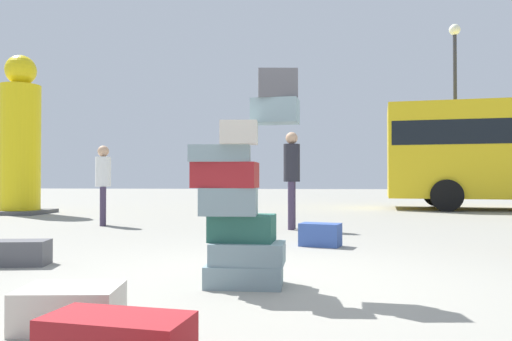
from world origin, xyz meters
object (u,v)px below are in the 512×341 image
at_px(suitcase_navy_foreground_near, 320,235).
at_px(suitcase_cream_right_side, 70,307).
at_px(person_passerby_in_red, 292,171).
at_px(suitcase_tower, 242,203).
at_px(suitcase_charcoal_left_side, 13,253).
at_px(person_bearded_onlooker, 103,178).
at_px(yellow_dummy_statue, 20,143).
at_px(lamp_post, 455,87).
at_px(suitcase_maroon_behind_tower, 117,341).

xyz_separation_m(suitcase_navy_foreground_near, suitcase_cream_right_side, (-1.67, -3.90, -0.03)).
bearing_deg(person_passerby_in_red, suitcase_tower, 0.90).
xyz_separation_m(suitcase_charcoal_left_side, person_bearded_onlooker, (-0.86, 4.43, 0.80)).
bearing_deg(suitcase_charcoal_left_side, yellow_dummy_statue, 111.56).
distance_m(suitcase_tower, suitcase_charcoal_left_side, 2.73).
relative_size(yellow_dummy_statue, lamp_post, 0.70).
height_order(suitcase_maroon_behind_tower, person_bearded_onlooker, person_bearded_onlooker).
relative_size(suitcase_charcoal_left_side, person_passerby_in_red, 0.40).
bearing_deg(suitcase_tower, person_passerby_in_red, 86.32).
bearing_deg(suitcase_tower, suitcase_maroon_behind_tower, -101.40).
bearing_deg(yellow_dummy_statue, person_passerby_in_red, -24.63).
bearing_deg(suitcase_navy_foreground_near, person_passerby_in_red, 118.41).
relative_size(suitcase_maroon_behind_tower, suitcase_navy_foreground_near, 1.32).
height_order(suitcase_charcoal_left_side, person_bearded_onlooker, person_bearded_onlooker).
relative_size(suitcase_maroon_behind_tower, suitcase_charcoal_left_side, 1.00).
bearing_deg(suitcase_navy_foreground_near, suitcase_cream_right_side, -95.91).
xyz_separation_m(suitcase_maroon_behind_tower, suitcase_navy_foreground_near, (1.14, 4.50, 0.03)).
bearing_deg(person_passerby_in_red, person_bearded_onlooker, -90.82).
distance_m(yellow_dummy_statue, lamp_post, 13.18).
xyz_separation_m(person_bearded_onlooker, person_passerby_in_red, (3.72, -0.35, 0.13)).
distance_m(suitcase_tower, person_passerby_in_red, 4.88).
xyz_separation_m(suitcase_navy_foreground_near, lamp_post, (4.67, 9.76, 3.74)).
xyz_separation_m(suitcase_tower, yellow_dummy_statue, (-6.90, 8.16, 1.15)).
relative_size(suitcase_cream_right_side, lamp_post, 0.10).
relative_size(person_bearded_onlooker, yellow_dummy_statue, 0.38).
height_order(suitcase_navy_foreground_near, suitcase_charcoal_left_side, suitcase_navy_foreground_near).
xyz_separation_m(suitcase_charcoal_left_side, lamp_post, (7.98, 11.60, 3.77)).
bearing_deg(person_passerby_in_red, yellow_dummy_statue, -110.05).
height_order(suitcase_cream_right_side, person_bearded_onlooker, person_bearded_onlooker).
bearing_deg(lamp_post, suitcase_maroon_behind_tower, -112.16).
relative_size(suitcase_maroon_behind_tower, suitcase_cream_right_side, 1.19).
distance_m(suitcase_cream_right_side, person_passerby_in_red, 6.34).
height_order(suitcase_maroon_behind_tower, suitcase_charcoal_left_side, suitcase_charcoal_left_side).
height_order(suitcase_tower, person_bearded_onlooker, suitcase_tower).
relative_size(suitcase_charcoal_left_side, yellow_dummy_statue, 0.17).
distance_m(suitcase_maroon_behind_tower, person_passerby_in_red, 6.85).
height_order(suitcase_cream_right_side, person_passerby_in_red, person_passerby_in_red).
xyz_separation_m(suitcase_tower, suitcase_navy_foreground_near, (0.76, 2.61, -0.56)).
height_order(suitcase_tower, suitcase_charcoal_left_side, suitcase_tower).
bearing_deg(person_bearded_onlooker, suitcase_maroon_behind_tower, 0.80).
xyz_separation_m(suitcase_charcoal_left_side, yellow_dummy_statue, (-4.35, 7.38, 1.73)).
relative_size(suitcase_navy_foreground_near, yellow_dummy_statue, 0.13).
height_order(suitcase_charcoal_left_side, person_passerby_in_red, person_passerby_in_red).
bearing_deg(suitcase_maroon_behind_tower, suitcase_navy_foreground_near, 84.25).
relative_size(suitcase_tower, lamp_post, 0.31).
bearing_deg(lamp_post, person_bearded_onlooker, -140.94).
bearing_deg(yellow_dummy_statue, suitcase_charcoal_left_side, -59.51).
distance_m(person_bearded_onlooker, lamp_post, 11.76).
height_order(suitcase_cream_right_side, yellow_dummy_statue, yellow_dummy_statue).
height_order(suitcase_maroon_behind_tower, lamp_post, lamp_post).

